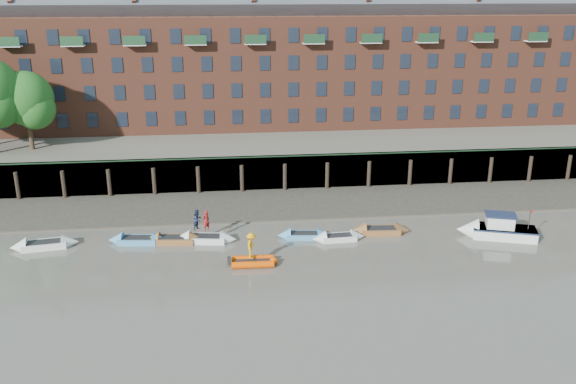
{
  "coord_description": "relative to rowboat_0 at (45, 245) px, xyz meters",
  "views": [
    {
      "loc": [
        -3.64,
        -32.07,
        18.35
      ],
      "look_at": [
        1.22,
        12.0,
        3.2
      ],
      "focal_mm": 38.0,
      "sensor_mm": 36.0,
      "label": 1
    }
  ],
  "objects": [
    {
      "name": "motor_launch",
      "position": [
        33.43,
        -1.59,
        0.37
      ],
      "size": [
        6.13,
        3.58,
        2.4
      ],
      "rotation": [
        0.0,
        0.0,
        2.83
      ],
      "color": "silver",
      "rests_on": "ground"
    },
    {
      "name": "rowboat_2",
      "position": [
        9.42,
        -0.07,
        -0.01
      ],
      "size": [
        4.61,
        1.74,
        1.31
      ],
      "rotation": [
        0.0,
        0.0,
        -0.1
      ],
      "color": "brown",
      "rests_on": "ground"
    },
    {
      "name": "rowboat_5",
      "position": [
        21.72,
        -0.97,
        -0.04
      ],
      "size": [
        4.1,
        1.4,
        1.17
      ],
      "rotation": [
        0.0,
        0.0,
        0.06
      ],
      "color": "silver",
      "rests_on": "ground"
    },
    {
      "name": "apartment_terrace",
      "position": [
        16.91,
        26.34,
        12.58
      ],
      "size": [
        80.6,
        15.56,
        20.98
      ],
      "color": "brown",
      "rests_on": "bank_terrace"
    },
    {
      "name": "foreshore",
      "position": [
        16.91,
        7.35,
        -0.25
      ],
      "size": [
        110.0,
        8.0,
        0.5
      ],
      "primitive_type": "cube",
      "color": "#3D382F",
      "rests_on": "ground"
    },
    {
      "name": "mud_band",
      "position": [
        16.91,
        3.95,
        -0.25
      ],
      "size": [
        110.0,
        1.6,
        0.1
      ],
      "primitive_type": "cube",
      "color": "#4C4336",
      "rests_on": "ground"
    },
    {
      "name": "person_rower_a",
      "position": [
        11.82,
        -0.17,
        1.46
      ],
      "size": [
        0.7,
        0.65,
        1.6
      ],
      "primitive_type": "imported",
      "rotation": [
        0.0,
        0.0,
        3.76
      ],
      "color": "maroon",
      "rests_on": "rowboat_3"
    },
    {
      "name": "rowboat_3",
      "position": [
        11.73,
        -0.15,
        -0.01
      ],
      "size": [
        4.81,
        2.07,
        1.35
      ],
      "rotation": [
        0.0,
        0.0,
        -0.16
      ],
      "color": "silver",
      "rests_on": "ground"
    },
    {
      "name": "rowboat_0",
      "position": [
        0.0,
        0.0,
        0.0
      ],
      "size": [
        4.95,
        2.08,
        1.39
      ],
      "rotation": [
        0.0,
        0.0,
        0.15
      ],
      "color": "silver",
      "rests_on": "ground"
    },
    {
      "name": "person_rib_crew",
      "position": [
        14.95,
        -4.49,
        1.18
      ],
      "size": [
        0.94,
        1.3,
        1.82
      ],
      "primitive_type": "imported",
      "rotation": [
        0.0,
        0.0,
        1.33
      ],
      "color": "orange",
      "rests_on": "rib_tender"
    },
    {
      "name": "bank_terrace",
      "position": [
        16.91,
        25.35,
        1.35
      ],
      "size": [
        110.0,
        28.0,
        3.2
      ],
      "primitive_type": "cube",
      "color": "#5E594D",
      "rests_on": "ground"
    },
    {
      "name": "rowboat_4",
      "position": [
        19.18,
        -0.26,
        -0.04
      ],
      "size": [
        4.18,
        1.58,
        1.18
      ],
      "rotation": [
        0.0,
        0.0,
        -0.1
      ],
      "color": "#488EBF",
      "rests_on": "ground"
    },
    {
      "name": "river_wall",
      "position": [
        16.91,
        11.73,
        1.35
      ],
      "size": [
        110.0,
        1.23,
        3.3
      ],
      "color": "#2D2A26",
      "rests_on": "ground"
    },
    {
      "name": "rowboat_1",
      "position": [
        6.7,
        0.16,
        -0.02
      ],
      "size": [
        4.57,
        1.77,
        1.29
      ],
      "rotation": [
        0.0,
        0.0,
        -0.11
      ],
      "color": "#488EBF",
      "rests_on": "ground"
    },
    {
      "name": "ground",
      "position": [
        16.91,
        -10.65,
        -0.25
      ],
      "size": [
        220.0,
        220.0,
        0.0
      ],
      "primitive_type": "plane",
      "color": "#5F5A50",
      "rests_on": "ground"
    },
    {
      "name": "person_rower_b",
      "position": [
        11.19,
        0.12,
        1.45
      ],
      "size": [
        0.93,
        0.97,
        1.58
      ],
      "primitive_type": "imported",
      "rotation": [
        0.0,
        0.0,
        0.94
      ],
      "color": "#19233F",
      "rests_on": "rowboat_3"
    },
    {
      "name": "rowboat_6",
      "position": [
        25.2,
        -0.03,
        -0.01
      ],
      "size": [
        4.7,
        1.61,
        1.34
      ],
      "rotation": [
        0.0,
        0.0,
        -0.06
      ],
      "color": "brown",
      "rests_on": "ground"
    },
    {
      "name": "rib_tender",
      "position": [
        15.16,
        -4.54,
        -0.01
      ],
      "size": [
        3.2,
        1.59,
        0.55
      ],
      "rotation": [
        0.0,
        0.0,
        -0.03
      ],
      "color": "#E34701",
      "rests_on": "ground"
    }
  ]
}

